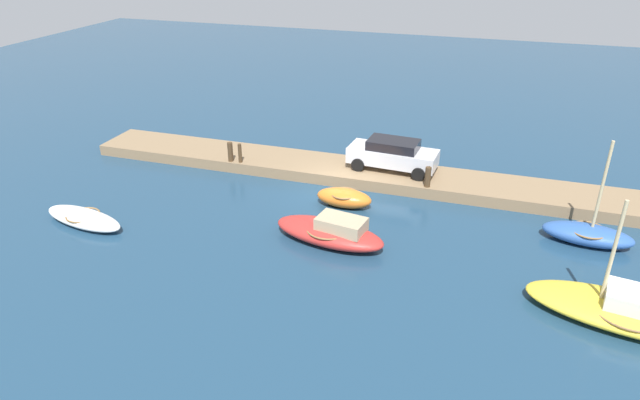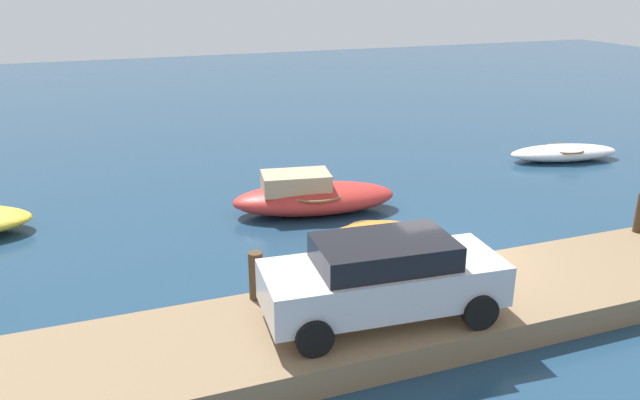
{
  "view_description": "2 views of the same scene",
  "coord_description": "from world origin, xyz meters",
  "px_view_note": "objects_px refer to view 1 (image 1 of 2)",
  "views": [
    {
      "loc": [
        -6.85,
        23.25,
        11.6
      ],
      "look_at": [
        -0.33,
        3.21,
        1.15
      ],
      "focal_mm": 31.83,
      "sensor_mm": 36.0,
      "label": 1
    },
    {
      "loc": [
        -6.76,
        -11.19,
        6.4
      ],
      "look_at": [
        -1.33,
        3.47,
        0.73
      ],
      "focal_mm": 35.04,
      "sensor_mm": 36.0,
      "label": 2
    }
  ],
  "objects_px": {
    "rowboat_blue": "(588,234)",
    "mooring_post_west": "(428,177)",
    "sailboat_yellow": "(631,311)",
    "parked_car": "(393,154)",
    "mooring_post_mid_west": "(240,153)",
    "rowboat_white": "(84,218)",
    "mooring_post_mid_east": "(230,152)",
    "dinghy_orange": "(344,198)",
    "motorboat_red": "(331,232)"
  },
  "relations": [
    {
      "from": "rowboat_blue",
      "to": "mooring_post_west",
      "type": "height_order",
      "value": "rowboat_blue"
    },
    {
      "from": "rowboat_blue",
      "to": "sailboat_yellow",
      "type": "distance_m",
      "value": 5.04
    },
    {
      "from": "sailboat_yellow",
      "to": "parked_car",
      "type": "distance_m",
      "value": 12.88
    },
    {
      "from": "parked_car",
      "to": "mooring_post_mid_west",
      "type": "bearing_deg",
      "value": 15.38
    },
    {
      "from": "rowboat_white",
      "to": "parked_car",
      "type": "height_order",
      "value": "parked_car"
    },
    {
      "from": "mooring_post_mid_west",
      "to": "mooring_post_mid_east",
      "type": "xyz_separation_m",
      "value": [
        0.53,
        0.0,
        0.01
      ]
    },
    {
      "from": "rowboat_white",
      "to": "sailboat_yellow",
      "type": "distance_m",
      "value": 20.94
    },
    {
      "from": "sailboat_yellow",
      "to": "dinghy_orange",
      "type": "distance_m",
      "value": 12.07
    },
    {
      "from": "mooring_post_mid_west",
      "to": "parked_car",
      "type": "xyz_separation_m",
      "value": [
        -7.5,
        -1.47,
        0.32
      ]
    },
    {
      "from": "rowboat_blue",
      "to": "parked_car",
      "type": "height_order",
      "value": "rowboat_blue"
    },
    {
      "from": "rowboat_blue",
      "to": "mooring_post_mid_west",
      "type": "relative_size",
      "value": 4.44
    },
    {
      "from": "dinghy_orange",
      "to": "mooring_post_mid_east",
      "type": "relative_size",
      "value": 2.55
    },
    {
      "from": "rowboat_blue",
      "to": "rowboat_white",
      "type": "relative_size",
      "value": 1.03
    },
    {
      "from": "mooring_post_mid_west",
      "to": "parked_car",
      "type": "height_order",
      "value": "parked_car"
    },
    {
      "from": "rowboat_white",
      "to": "mooring_post_mid_east",
      "type": "distance_m",
      "value": 7.92
    },
    {
      "from": "rowboat_blue",
      "to": "motorboat_red",
      "type": "distance_m",
      "value": 10.19
    },
    {
      "from": "rowboat_blue",
      "to": "motorboat_red",
      "type": "height_order",
      "value": "rowboat_blue"
    },
    {
      "from": "rowboat_white",
      "to": "parked_car",
      "type": "distance_m",
      "value": 14.34
    },
    {
      "from": "rowboat_white",
      "to": "mooring_post_west",
      "type": "xyz_separation_m",
      "value": [
        -13.39,
        -7.1,
        0.74
      ]
    },
    {
      "from": "rowboat_blue",
      "to": "mooring_post_mid_east",
      "type": "distance_m",
      "value": 16.83
    },
    {
      "from": "rowboat_blue",
      "to": "dinghy_orange",
      "type": "xyz_separation_m",
      "value": [
        10.08,
        -0.15,
        -0.0
      ]
    },
    {
      "from": "sailboat_yellow",
      "to": "dinghy_orange",
      "type": "bearing_deg",
      "value": -15.58
    },
    {
      "from": "rowboat_white",
      "to": "parked_car",
      "type": "xyz_separation_m",
      "value": [
        -11.45,
        -8.57,
        1.07
      ]
    },
    {
      "from": "sailboat_yellow",
      "to": "parked_car",
      "type": "bearing_deg",
      "value": -32.87
    },
    {
      "from": "sailboat_yellow",
      "to": "mooring_post_west",
      "type": "distance_m",
      "value": 10.43
    },
    {
      "from": "sailboat_yellow",
      "to": "dinghy_orange",
      "type": "xyz_separation_m",
      "value": [
        10.93,
        -5.11,
        -0.02
      ]
    },
    {
      "from": "rowboat_white",
      "to": "sailboat_yellow",
      "type": "height_order",
      "value": "sailboat_yellow"
    },
    {
      "from": "rowboat_blue",
      "to": "parked_car",
      "type": "relative_size",
      "value": 0.99
    },
    {
      "from": "sailboat_yellow",
      "to": "mooring_post_mid_west",
      "type": "relative_size",
      "value": 6.74
    },
    {
      "from": "motorboat_red",
      "to": "mooring_post_mid_east",
      "type": "bearing_deg",
      "value": -28.16
    },
    {
      "from": "rowboat_blue",
      "to": "mooring_post_mid_west",
      "type": "height_order",
      "value": "rowboat_blue"
    },
    {
      "from": "rowboat_white",
      "to": "mooring_post_mid_east",
      "type": "xyz_separation_m",
      "value": [
        -3.42,
        -7.1,
        0.76
      ]
    },
    {
      "from": "dinghy_orange",
      "to": "mooring_post_mid_east",
      "type": "bearing_deg",
      "value": -16.52
    },
    {
      "from": "parked_car",
      "to": "mooring_post_mid_east",
      "type": "bearing_deg",
      "value": 14.66
    },
    {
      "from": "motorboat_red",
      "to": "mooring_post_mid_west",
      "type": "distance_m",
      "value": 8.35
    },
    {
      "from": "mooring_post_mid_west",
      "to": "motorboat_red",
      "type": "bearing_deg",
      "value": 140.41
    },
    {
      "from": "motorboat_red",
      "to": "sailboat_yellow",
      "type": "relative_size",
      "value": 0.74
    },
    {
      "from": "rowboat_white",
      "to": "mooring_post_mid_west",
      "type": "relative_size",
      "value": 4.33
    },
    {
      "from": "rowboat_blue",
      "to": "dinghy_orange",
      "type": "bearing_deg",
      "value": 4.58
    },
    {
      "from": "sailboat_yellow",
      "to": "mooring_post_mid_east",
      "type": "bearing_deg",
      "value": -12.79
    },
    {
      "from": "motorboat_red",
      "to": "mooring_post_west",
      "type": "bearing_deg",
      "value": -110.4
    },
    {
      "from": "sailboat_yellow",
      "to": "mooring_post_mid_east",
      "type": "relative_size",
      "value": 6.65
    },
    {
      "from": "sailboat_yellow",
      "to": "dinghy_orange",
      "type": "relative_size",
      "value": 2.61
    },
    {
      "from": "parked_car",
      "to": "mooring_post_west",
      "type": "bearing_deg",
      "value": 147.17
    },
    {
      "from": "mooring_post_mid_east",
      "to": "parked_car",
      "type": "bearing_deg",
      "value": -169.62
    },
    {
      "from": "mooring_post_west",
      "to": "mooring_post_mid_west",
      "type": "height_order",
      "value": "mooring_post_mid_west"
    },
    {
      "from": "mooring_post_west",
      "to": "mooring_post_mid_east",
      "type": "relative_size",
      "value": 0.96
    },
    {
      "from": "dinghy_orange",
      "to": "motorboat_red",
      "type": "bearing_deg",
      "value": 97.37
    },
    {
      "from": "motorboat_red",
      "to": "mooring_post_west",
      "type": "relative_size",
      "value": 5.08
    },
    {
      "from": "sailboat_yellow",
      "to": "mooring_post_west",
      "type": "bearing_deg",
      "value": -34.1
    }
  ]
}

